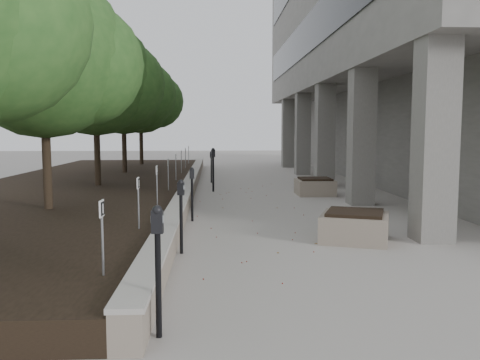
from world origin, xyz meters
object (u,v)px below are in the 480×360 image
object	(u,v)px
crabapple_tree_3	(96,102)
crabapple_tree_5	(141,112)
parking_meter_2	(181,217)
parking_meter_4	(213,170)
parking_meter_3	(192,194)
planter_back	(315,186)
parking_meter_1	(158,272)
parking_meter_5	(211,167)
planter_front	(355,226)
crabapple_tree_4	(123,108)
crabapple_tree_2	(44,90)

from	to	relation	value
crabapple_tree_3	crabapple_tree_5	xyz separation A→B (m)	(0.00, 10.00, 0.00)
parking_meter_2	parking_meter_4	size ratio (longest dim) A/B	0.85
crabapple_tree_3	parking_meter_4	xyz separation A→B (m)	(3.80, 1.31, -2.33)
crabapple_tree_5	parking_meter_2	xyz separation A→B (m)	(3.25, -17.82, -2.45)
parking_meter_3	planter_back	distance (m)	6.24
crabapple_tree_3	parking_meter_1	size ratio (longest dim) A/B	3.78
parking_meter_2	parking_meter_3	size ratio (longest dim) A/B	1.02
parking_meter_5	planter_front	size ratio (longest dim) A/B	1.03
parking_meter_4	crabapple_tree_4	bearing A→B (deg)	124.46
parking_meter_3	parking_meter_2	bearing A→B (deg)	-97.16
crabapple_tree_3	planter_back	bearing A→B (deg)	1.75
planter_back	parking_meter_5	bearing A→B (deg)	130.87
crabapple_tree_3	parking_meter_3	bearing A→B (deg)	-54.19
crabapple_tree_4	planter_back	distance (m)	9.16
parking_meter_2	parking_meter_3	bearing A→B (deg)	101.00
parking_meter_2	parking_meter_5	xyz separation A→B (m)	(0.46, 12.16, -0.01)
crabapple_tree_4	crabapple_tree_5	distance (m)	5.00
parking_meter_5	crabapple_tree_2	bearing A→B (deg)	-116.16
parking_meter_4	crabapple_tree_2	bearing A→B (deg)	-132.43
crabapple_tree_4	parking_meter_4	size ratio (longest dim) A/B	3.45
crabapple_tree_5	planter_back	distance (m)	12.51
crabapple_tree_2	parking_meter_1	size ratio (longest dim) A/B	3.78
crabapple_tree_2	parking_meter_3	xyz separation A→B (m)	(3.30, 0.42, -2.46)
crabapple_tree_2	crabapple_tree_3	xyz separation A→B (m)	(0.00, 5.00, 0.00)
crabapple_tree_5	planter_front	bearing A→B (deg)	-68.51
crabapple_tree_4	planter_front	xyz separation A→B (m)	(6.66, -11.92, -2.82)
parking_meter_1	parking_meter_2	bearing A→B (deg)	94.20
crabapple_tree_2	parking_meter_4	distance (m)	7.72
crabapple_tree_2	crabapple_tree_5	size ratio (longest dim) A/B	1.00
crabapple_tree_3	crabapple_tree_4	size ratio (longest dim) A/B	1.00
crabapple_tree_3	parking_meter_2	distance (m)	8.81
crabapple_tree_3	parking_meter_3	distance (m)	6.16
parking_meter_3	planter_back	xyz separation A→B (m)	(3.98, 4.80, -0.37)
crabapple_tree_2	crabapple_tree_3	bearing A→B (deg)	90.00
crabapple_tree_4	parking_meter_5	size ratio (longest dim) A/B	4.08
crabapple_tree_5	parking_meter_4	world-z (taller)	crabapple_tree_5
parking_meter_2	planter_front	bearing A→B (deg)	26.64
crabapple_tree_2	crabapple_tree_4	size ratio (longest dim) A/B	1.00
crabapple_tree_4	parking_meter_3	xyz separation A→B (m)	(3.30, -9.58, -2.46)
planter_back	crabapple_tree_3	bearing A→B (deg)	-178.25
crabapple_tree_2	planter_back	bearing A→B (deg)	35.65
parking_meter_2	planter_back	xyz separation A→B (m)	(4.03, 8.04, -0.38)
crabapple_tree_5	parking_meter_5	distance (m)	7.19
parking_meter_1	parking_meter_5	bearing A→B (deg)	92.54
crabapple_tree_4	crabapple_tree_5	world-z (taller)	same
parking_meter_1	planter_back	world-z (taller)	parking_meter_1
parking_meter_1	planter_front	distance (m)	5.73
crabapple_tree_4	parking_meter_1	distance (m)	16.99
crabapple_tree_3	parking_meter_3	xyz separation A→B (m)	(3.30, -4.58, -2.46)
crabapple_tree_3	parking_meter_5	size ratio (longest dim) A/B	4.08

